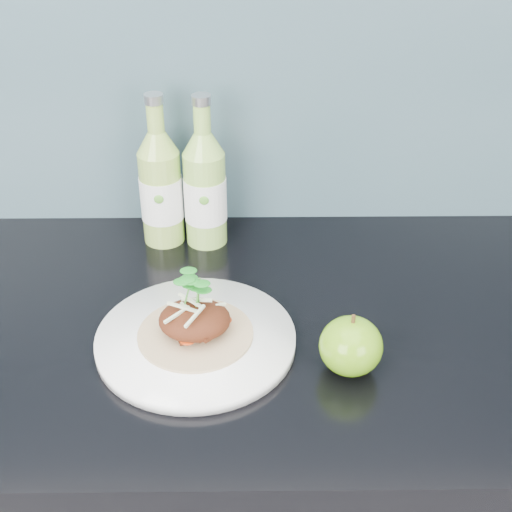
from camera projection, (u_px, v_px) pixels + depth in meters
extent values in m
cube|color=#71A1B2|center=(219.00, 7.00, 1.05)|extent=(4.00, 0.02, 0.70)
cylinder|color=white|center=(196.00, 340.00, 0.94)|extent=(0.35, 0.35, 0.02)
cylinder|color=#A2835C|center=(195.00, 334.00, 0.93)|extent=(0.15, 0.15, 0.00)
ellipsoid|color=#562410|center=(195.00, 320.00, 0.92)|extent=(0.09, 0.08, 0.04)
ellipsoid|color=#3E8B0F|center=(351.00, 346.00, 0.88)|extent=(0.09, 0.09, 0.07)
cylinder|color=#472D14|center=(353.00, 320.00, 0.86)|extent=(0.01, 0.00, 0.01)
cylinder|color=#93B84D|center=(162.00, 198.00, 1.13)|extent=(0.08, 0.08, 0.15)
cone|color=#93B84D|center=(157.00, 142.00, 1.07)|extent=(0.07, 0.07, 0.03)
cylinder|color=#93B84D|center=(155.00, 118.00, 1.05)|extent=(0.03, 0.03, 0.04)
cylinder|color=silver|center=(154.00, 99.00, 1.04)|extent=(0.03, 0.03, 0.01)
cylinder|color=white|center=(162.00, 197.00, 1.13)|extent=(0.08, 0.08, 0.07)
ellipsoid|color=#59A533|center=(159.00, 199.00, 1.09)|extent=(0.02, 0.00, 0.02)
cylinder|color=#8FC050|center=(205.00, 199.00, 1.12)|extent=(0.08, 0.08, 0.15)
cone|color=#8FC050|center=(203.00, 143.00, 1.07)|extent=(0.07, 0.07, 0.03)
cylinder|color=#8FC050|center=(202.00, 119.00, 1.05)|extent=(0.03, 0.03, 0.04)
cylinder|color=silver|center=(201.00, 100.00, 1.03)|extent=(0.03, 0.03, 0.01)
cylinder|color=white|center=(205.00, 198.00, 1.12)|extent=(0.08, 0.08, 0.07)
ellipsoid|color=#59A533|center=(204.00, 201.00, 1.09)|extent=(0.02, 0.00, 0.02)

